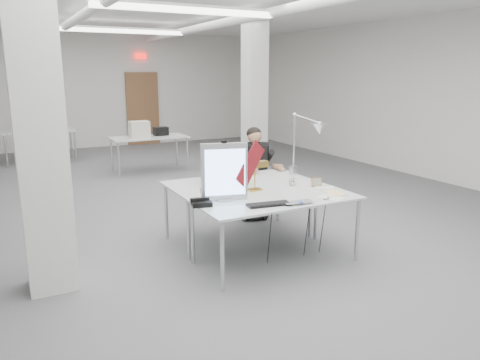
# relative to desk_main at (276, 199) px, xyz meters

# --- Properties ---
(room_shell) EXTENTS (10.04, 14.04, 3.24)m
(room_shell) POSITION_rel_desk_main_xyz_m (0.04, 2.63, 0.95)
(room_shell) COLOR #555558
(room_shell) RESTS_ON ground
(desk_main) EXTENTS (1.80, 0.90, 0.02)m
(desk_main) POSITION_rel_desk_main_xyz_m (0.00, 0.00, 0.00)
(desk_main) COLOR silver
(desk_main) RESTS_ON room_shell
(desk_second) EXTENTS (1.80, 0.90, 0.02)m
(desk_second) POSITION_rel_desk_main_xyz_m (0.00, 0.90, 0.00)
(desk_second) COLOR silver
(desk_second) RESTS_ON room_shell
(bg_desk_a) EXTENTS (1.60, 0.80, 0.02)m
(bg_desk_a) POSITION_rel_desk_main_xyz_m (0.20, 5.50, 0.00)
(bg_desk_a) COLOR silver
(bg_desk_a) RESTS_ON room_shell
(bg_desk_b) EXTENTS (1.60, 0.80, 0.02)m
(bg_desk_b) POSITION_rel_desk_main_xyz_m (-1.80, 7.70, 0.00)
(bg_desk_b) COLOR silver
(bg_desk_b) RESTS_ON room_shell
(office_chair) EXTENTS (0.63, 0.63, 0.97)m
(office_chair) POSITION_rel_desk_main_xyz_m (0.59, 1.60, -0.26)
(office_chair) COLOR black
(office_chair) RESTS_ON room_shell
(seated_person) EXTENTS (0.63, 0.69, 0.83)m
(seated_person) POSITION_rel_desk_main_xyz_m (0.59, 1.55, 0.16)
(seated_person) COLOR black
(seated_person) RESTS_ON office_chair
(monitor) EXTENTS (0.50, 0.18, 0.62)m
(monitor) POSITION_rel_desk_main_xyz_m (-0.55, 0.18, 0.32)
(monitor) COLOR #B2B3B7
(monitor) RESTS_ON desk_main
(pennant) EXTENTS (0.45, 0.19, 0.52)m
(pennant) POSITION_rel_desk_main_xyz_m (-0.25, 0.14, 0.38)
(pennant) COLOR maroon
(pennant) RESTS_ON monitor
(keyboard) EXTENTS (0.48, 0.21, 0.02)m
(keyboard) POSITION_rel_desk_main_xyz_m (-0.23, -0.22, 0.02)
(keyboard) COLOR black
(keyboard) RESTS_ON desk_main
(laptop) EXTENTS (0.34, 0.24, 0.03)m
(laptop) POSITION_rel_desk_main_xyz_m (0.07, -0.36, 0.03)
(laptop) COLOR #ABAAAF
(laptop) RESTS_ON desk_main
(mouse) EXTENTS (0.09, 0.07, 0.03)m
(mouse) POSITION_rel_desk_main_xyz_m (0.44, -0.31, 0.03)
(mouse) COLOR #B1B1B6
(mouse) RESTS_ON desk_main
(bankers_lamp) EXTENTS (0.31, 0.14, 0.34)m
(bankers_lamp) POSITION_rel_desk_main_xyz_m (-0.05, 0.39, 0.18)
(bankers_lamp) COLOR gold
(bankers_lamp) RESTS_ON desk_main
(desk_phone) EXTENTS (0.24, 0.22, 0.05)m
(desk_phone) POSITION_rel_desk_main_xyz_m (-0.85, 0.09, 0.04)
(desk_phone) COLOR black
(desk_phone) RESTS_ON desk_main
(picture_frame_left) EXTENTS (0.15, 0.08, 0.12)m
(picture_frame_left) POSITION_rel_desk_main_xyz_m (-0.68, 0.36, 0.07)
(picture_frame_left) COLOR #A58247
(picture_frame_left) RESTS_ON desk_main
(picture_frame_right) EXTENTS (0.14, 0.06, 0.11)m
(picture_frame_right) POSITION_rel_desk_main_xyz_m (0.71, 0.22, 0.07)
(picture_frame_right) COLOR #B1774C
(picture_frame_right) RESTS_ON desk_main
(desk_clock) EXTENTS (0.11, 0.05, 0.11)m
(desk_clock) POSITION_rel_desk_main_xyz_m (0.48, 0.40, 0.06)
(desk_clock) COLOR #A3A3A7
(desk_clock) RESTS_ON desk_main
(paper_stack_a) EXTENTS (0.29, 0.33, 0.01)m
(paper_stack_a) POSITION_rel_desk_main_xyz_m (0.53, -0.29, 0.02)
(paper_stack_a) COLOR silver
(paper_stack_a) RESTS_ON desk_main
(paper_stack_b) EXTENTS (0.25, 0.30, 0.01)m
(paper_stack_b) POSITION_rel_desk_main_xyz_m (0.69, -0.15, 0.02)
(paper_stack_b) COLOR #D9C081
(paper_stack_b) RESTS_ON desk_main
(paper_stack_c) EXTENTS (0.27, 0.24, 0.01)m
(paper_stack_c) POSITION_rel_desk_main_xyz_m (0.75, 0.11, 0.02)
(paper_stack_c) COLOR silver
(paper_stack_c) RESTS_ON desk_main
(beige_monitor) EXTENTS (0.45, 0.44, 0.33)m
(beige_monitor) POSITION_rel_desk_main_xyz_m (-0.24, 0.87, 0.18)
(beige_monitor) COLOR #BDAF9D
(beige_monitor) RESTS_ON desk_second
(architect_lamp) EXTENTS (0.34, 0.69, 0.84)m
(architect_lamp) POSITION_rel_desk_main_xyz_m (0.84, 0.68, 0.43)
(architect_lamp) COLOR silver
(architect_lamp) RESTS_ON desk_second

